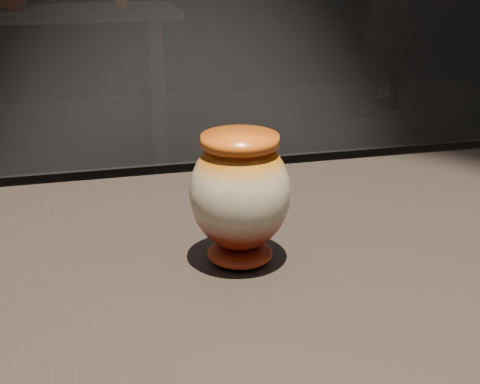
# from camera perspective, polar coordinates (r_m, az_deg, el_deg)

# --- Properties ---
(main_vase) EXTENTS (0.13, 0.13, 0.16)m
(main_vase) POSITION_cam_1_polar(r_m,az_deg,el_deg) (0.79, 0.00, -0.20)
(main_vase) COLOR #651609
(main_vase) RESTS_ON display_plinth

